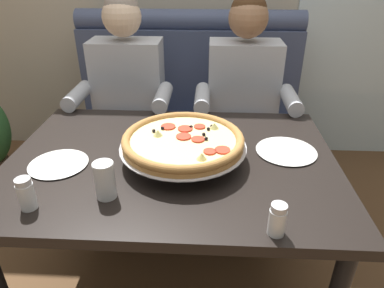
{
  "coord_description": "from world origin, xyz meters",
  "views": [
    {
      "loc": [
        0.14,
        -1.17,
        1.43
      ],
      "look_at": [
        0.08,
        0.07,
        0.76
      ],
      "focal_mm": 32.44,
      "sensor_mm": 36.0,
      "label": 1
    }
  ],
  "objects_px": {
    "pizza": "(183,141)",
    "shaker_parmesan": "(277,221)",
    "drinking_glass": "(105,182)",
    "booth_bench": "(188,130)",
    "dining_table": "(172,175)",
    "patio_chair": "(324,69)",
    "shaker_oregano": "(27,196)",
    "plate_near_right": "(286,150)",
    "diner_right": "(244,102)",
    "plate_near_left": "(58,163)",
    "diner_left": "(126,100)"
  },
  "relations": [
    {
      "from": "booth_bench",
      "to": "dining_table",
      "type": "distance_m",
      "value": 0.96
    },
    {
      "from": "plate_near_right",
      "to": "drinking_glass",
      "type": "relative_size",
      "value": 1.9
    },
    {
      "from": "pizza",
      "to": "patio_chair",
      "type": "xyz_separation_m",
      "value": [
        1.13,
        2.0,
        -0.29
      ]
    },
    {
      "from": "diner_left",
      "to": "plate_near_left",
      "type": "distance_m",
      "value": 0.75
    },
    {
      "from": "diner_right",
      "to": "shaker_oregano",
      "type": "distance_m",
      "value": 1.25
    },
    {
      "from": "pizza",
      "to": "plate_near_right",
      "type": "relative_size",
      "value": 1.98
    },
    {
      "from": "shaker_parmesan",
      "to": "patio_chair",
      "type": "xyz_separation_m",
      "value": [
        0.83,
        2.39,
        -0.25
      ]
    },
    {
      "from": "dining_table",
      "to": "shaker_parmesan",
      "type": "height_order",
      "value": "shaker_parmesan"
    },
    {
      "from": "patio_chair",
      "to": "diner_right",
      "type": "bearing_deg",
      "value": -122.39
    },
    {
      "from": "booth_bench",
      "to": "patio_chair",
      "type": "height_order",
      "value": "booth_bench"
    },
    {
      "from": "booth_bench",
      "to": "shaker_oregano",
      "type": "xyz_separation_m",
      "value": [
        -0.41,
        -1.26,
        0.38
      ]
    },
    {
      "from": "patio_chair",
      "to": "drinking_glass",
      "type": "bearing_deg",
      "value": -121.23
    },
    {
      "from": "dining_table",
      "to": "diner_right",
      "type": "relative_size",
      "value": 1.01
    },
    {
      "from": "shaker_oregano",
      "to": "patio_chair",
      "type": "height_order",
      "value": "patio_chair"
    },
    {
      "from": "dining_table",
      "to": "plate_near_right",
      "type": "height_order",
      "value": "plate_near_right"
    },
    {
      "from": "drinking_glass",
      "to": "shaker_parmesan",
      "type": "bearing_deg",
      "value": -15.33
    },
    {
      "from": "booth_bench",
      "to": "pizza",
      "type": "height_order",
      "value": "booth_bench"
    },
    {
      "from": "dining_table",
      "to": "shaker_oregano",
      "type": "xyz_separation_m",
      "value": [
        -0.41,
        -0.33,
        0.13
      ]
    },
    {
      "from": "diner_left",
      "to": "shaker_oregano",
      "type": "bearing_deg",
      "value": -94.61
    },
    {
      "from": "diner_right",
      "to": "patio_chair",
      "type": "xyz_separation_m",
      "value": [
        0.84,
        1.32,
        -0.19
      ]
    },
    {
      "from": "plate_near_left",
      "to": "plate_near_right",
      "type": "bearing_deg",
      "value": 9.46
    },
    {
      "from": "patio_chair",
      "to": "pizza",
      "type": "bearing_deg",
      "value": -119.42
    },
    {
      "from": "shaker_oregano",
      "to": "diner_right",
      "type": "bearing_deg",
      "value": 52.97
    },
    {
      "from": "plate_near_right",
      "to": "drinking_glass",
      "type": "distance_m",
      "value": 0.73
    },
    {
      "from": "plate_near_right",
      "to": "patio_chair",
      "type": "bearing_deg",
      "value": 69.5
    },
    {
      "from": "diner_left",
      "to": "plate_near_left",
      "type": "bearing_deg",
      "value": -96.85
    },
    {
      "from": "drinking_glass",
      "to": "patio_chair",
      "type": "xyz_separation_m",
      "value": [
        1.36,
        2.25,
        -0.26
      ]
    },
    {
      "from": "diner_left",
      "to": "diner_right",
      "type": "xyz_separation_m",
      "value": [
        0.67,
        0.0,
        0.0
      ]
    },
    {
      "from": "booth_bench",
      "to": "shaker_parmesan",
      "type": "distance_m",
      "value": 1.43
    },
    {
      "from": "dining_table",
      "to": "shaker_oregano",
      "type": "relative_size",
      "value": 11.81
    },
    {
      "from": "drinking_glass",
      "to": "booth_bench",
      "type": "bearing_deg",
      "value": 81.05
    },
    {
      "from": "shaker_oregano",
      "to": "drinking_glass",
      "type": "xyz_separation_m",
      "value": [
        0.23,
        0.07,
        0.01
      ]
    },
    {
      "from": "patio_chair",
      "to": "plate_near_left",
      "type": "bearing_deg",
      "value": -127.75
    },
    {
      "from": "pizza",
      "to": "shaker_parmesan",
      "type": "distance_m",
      "value": 0.49
    },
    {
      "from": "shaker_oregano",
      "to": "patio_chair",
      "type": "bearing_deg",
      "value": 55.56
    },
    {
      "from": "booth_bench",
      "to": "diner_right",
      "type": "distance_m",
      "value": 0.53
    },
    {
      "from": "plate_near_left",
      "to": "patio_chair",
      "type": "bearing_deg",
      "value": 52.25
    },
    {
      "from": "diner_right",
      "to": "pizza",
      "type": "distance_m",
      "value": 0.74
    },
    {
      "from": "booth_bench",
      "to": "plate_near_left",
      "type": "height_order",
      "value": "booth_bench"
    },
    {
      "from": "diner_right",
      "to": "pizza",
      "type": "relative_size",
      "value": 2.64
    },
    {
      "from": "shaker_oregano",
      "to": "plate_near_left",
      "type": "relative_size",
      "value": 0.49
    },
    {
      "from": "booth_bench",
      "to": "drinking_glass",
      "type": "height_order",
      "value": "booth_bench"
    },
    {
      "from": "dining_table",
      "to": "drinking_glass",
      "type": "xyz_separation_m",
      "value": [
        -0.19,
        -0.26,
        0.14
      ]
    },
    {
      "from": "pizza",
      "to": "shaker_parmesan",
      "type": "xyz_separation_m",
      "value": [
        0.29,
        -0.39,
        -0.04
      ]
    },
    {
      "from": "pizza",
      "to": "shaker_oregano",
      "type": "xyz_separation_m",
      "value": [
        -0.46,
        -0.32,
        -0.04
      ]
    },
    {
      "from": "diner_right",
      "to": "plate_near_left",
      "type": "relative_size",
      "value": 5.74
    },
    {
      "from": "diner_right",
      "to": "plate_near_right",
      "type": "distance_m",
      "value": 0.61
    },
    {
      "from": "booth_bench",
      "to": "diner_right",
      "type": "xyz_separation_m",
      "value": [
        0.33,
        -0.27,
        0.31
      ]
    },
    {
      "from": "pizza",
      "to": "shaker_parmesan",
      "type": "bearing_deg",
      "value": -53.14
    },
    {
      "from": "diner_right",
      "to": "shaker_parmesan",
      "type": "height_order",
      "value": "diner_right"
    }
  ]
}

